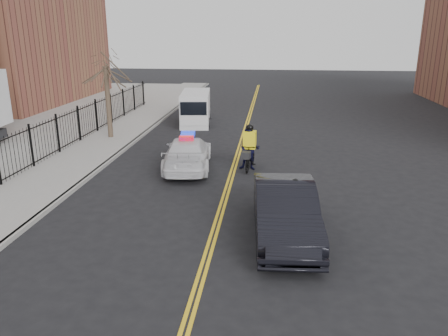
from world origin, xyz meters
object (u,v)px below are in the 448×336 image
Objects in this scene: police_cruiser at (188,153)px; cyclist_far at (249,152)px; dark_sedan at (285,211)px; cyclist_near at (294,213)px; cargo_van at (196,108)px.

cyclist_far is at bearing 176.31° from police_cruiser.
dark_sedan is 2.82× the size of cyclist_near.
cyclist_far is at bearing -74.16° from cargo_van.
dark_sedan is (4.23, -6.55, 0.12)m from police_cruiser.
cargo_van reaches higher than dark_sedan.
cargo_van reaches higher than cyclist_far.
police_cruiser is 2.79m from cyclist_far.
police_cruiser is at bearing 133.64° from cyclist_near.
cyclist_near is (5.91, -16.27, -0.43)m from cargo_van.
cyclist_near is (4.51, -6.12, -0.13)m from police_cruiser.
cyclist_near is at bearing 120.03° from police_cruiser.
police_cruiser is 2.84× the size of cyclist_near.
police_cruiser is 0.99× the size of cargo_van.
police_cruiser is at bearing 119.00° from dark_sedan.
cargo_van is 2.44× the size of cyclist_far.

